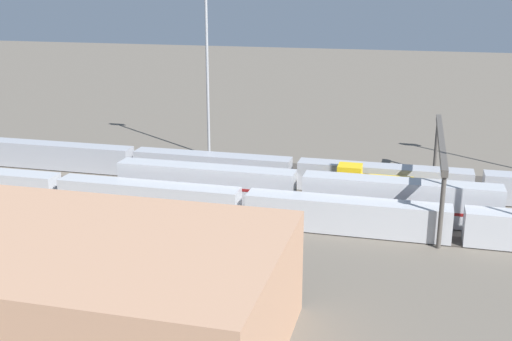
% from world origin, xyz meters
% --- Properties ---
extents(ground_plane, '(400.00, 400.00, 0.00)m').
position_xyz_m(ground_plane, '(0.00, 0.00, 0.00)').
color(ground_plane, '#60594F').
extents(track_bed_0, '(140.00, 2.80, 0.12)m').
position_xyz_m(track_bed_0, '(0.00, -12.50, 0.06)').
color(track_bed_0, '#3D3833').
rests_on(track_bed_0, ground_plane).
extents(track_bed_1, '(140.00, 2.80, 0.12)m').
position_xyz_m(track_bed_1, '(0.00, -7.50, 0.06)').
color(track_bed_1, '#3D3833').
rests_on(track_bed_1, ground_plane).
extents(track_bed_2, '(140.00, 2.80, 0.12)m').
position_xyz_m(track_bed_2, '(0.00, -2.50, 0.06)').
color(track_bed_2, '#3D3833').
rests_on(track_bed_2, ground_plane).
extents(track_bed_3, '(140.00, 2.80, 0.12)m').
position_xyz_m(track_bed_3, '(0.00, 2.50, 0.06)').
color(track_bed_3, '#4C443D').
rests_on(track_bed_3, ground_plane).
extents(track_bed_4, '(140.00, 2.80, 0.12)m').
position_xyz_m(track_bed_4, '(0.00, 7.50, 0.06)').
color(track_bed_4, '#3D3833').
rests_on(track_bed_4, ground_plane).
extents(track_bed_5, '(140.00, 2.80, 0.12)m').
position_xyz_m(track_bed_5, '(0.00, 12.50, 0.06)').
color(track_bed_5, '#3D3833').
rests_on(track_bed_5, ground_plane).
extents(train_on_track_3, '(10.00, 3.00, 5.00)m').
position_xyz_m(train_on_track_3, '(-11.31, 2.50, 2.16)').
color(train_on_track_3, gold).
rests_on(train_on_track_3, ground_plane).
extents(train_on_track_2, '(95.60, 3.00, 3.80)m').
position_xyz_m(train_on_track_2, '(-0.51, -2.50, 2.02)').
color(train_on_track_2, '#A8AAB2').
rests_on(train_on_track_2, ground_plane).
extents(train_on_track_5, '(139.00, 3.00, 4.40)m').
position_xyz_m(train_on_track_5, '(4.06, 12.50, 2.07)').
color(train_on_track_5, black).
rests_on(train_on_track_5, ground_plane).
extents(train_on_track_4, '(47.20, 3.06, 5.00)m').
position_xyz_m(train_on_track_4, '(-3.01, 7.50, 2.61)').
color(train_on_track_4, '#B7BABF').
rests_on(train_on_track_4, ground_plane).
extents(light_mast_2, '(2.80, 0.70, 30.13)m').
position_xyz_m(light_mast_2, '(16.32, -15.40, 18.92)').
color(light_mast_2, '#9EA0A5').
rests_on(light_mast_2, ground_plane).
extents(signal_gantry, '(0.70, 30.00, 8.80)m').
position_xyz_m(signal_gantry, '(-19.53, 0.00, 7.55)').
color(signal_gantry, '#4C4742').
rests_on(signal_gantry, ground_plane).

